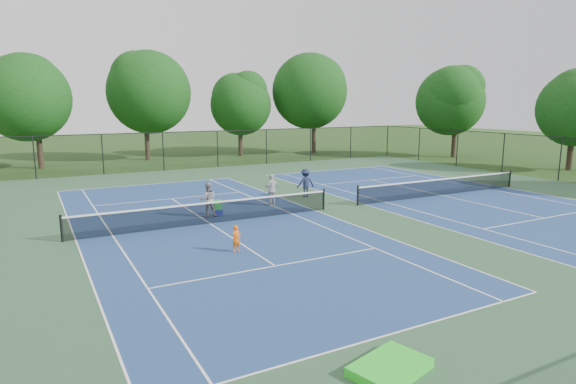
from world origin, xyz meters
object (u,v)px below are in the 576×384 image
instructor (208,200)px  ball_hopper (218,205)px  tree_back_c (240,101)px  bystander_b (306,183)px  tree_side_e (457,97)px  tree_back_b (144,88)px  child_player (236,239)px  tree_side_f (575,103)px  tree_back_d (314,88)px  tree_back_a (35,93)px  bystander_a (272,190)px  ball_crate (218,212)px

instructor → ball_hopper: 0.61m
tree_back_c → bystander_b: tree_back_c is taller
ball_hopper → tree_side_e: bearing=23.4°
tree_back_b → child_player: size_ratio=10.09×
instructor → tree_side_f: bearing=-166.5°
ball_hopper → child_player: bearing=-103.9°
tree_back_c → child_player: size_ratio=8.45×
ball_hopper → tree_back_c: bearing=64.8°
tree_back_d → tree_side_e: size_ratio=1.17×
tree_side_e → ball_hopper: size_ratio=20.50×
tree_back_a → bystander_a: size_ratio=5.55×
tree_side_f → child_player: (-31.53, -7.36, -4.75)m
tree_back_c → bystander_b: 22.78m
tree_back_b → tree_back_c: size_ratio=1.19×
tree_side_e → tree_side_f: bearing=-84.8°
tree_side_f → bystander_a: bearing=-178.3°
tree_back_a → tree_side_e: (36.00, -10.00, -0.23)m
bystander_b → ball_hopper: 6.26m
tree_back_d → ball_crate: 30.35m
instructor → bystander_b: size_ratio=1.02×
tree_side_e → instructor: tree_side_e is taller
tree_back_a → ball_hopper: bearing=-73.1°
child_player → ball_crate: 5.92m
bystander_a → ball_crate: bearing=3.3°
tree_back_b → bystander_a: (1.16, -23.80, -5.77)m
tree_back_a → tree_side_e: tree_back_a is taller
ball_crate → ball_hopper: 0.37m
ball_crate → tree_side_e: bearing=23.4°
tree_back_c → instructor: bearing=-116.1°
ball_hopper → ball_crate: bearing=0.0°
tree_back_b → tree_side_f: 36.26m
tree_back_d → child_player: tree_back_d is taller
tree_back_b → tree_side_e: (27.00, -12.00, -0.79)m
tree_back_a → tree_side_f: 42.55m
child_player → instructor: (0.90, 5.65, 0.33)m
tree_back_d → tree_side_e: bearing=-45.0°
child_player → tree_back_d: bearing=35.2°
tree_back_a → tree_side_e: size_ratio=1.03×
tree_back_d → ball_crate: bearing=-130.2°
tree_back_a → child_player: bearing=-79.1°
tree_back_a → ball_crate: tree_back_a is taller
tree_back_c → bystander_a: tree_back_c is taller
tree_back_b → ball_hopper: 25.45m
instructor → ball_crate: (0.52, 0.08, -0.67)m
tree_back_c → bystander_b: size_ratio=5.19×
tree_back_b → tree_back_d: size_ratio=0.97×
child_player → ball_hopper: child_player is taller
tree_side_e → child_player: bearing=-149.0°
child_player → ball_hopper: (1.42, 5.74, 0.02)m
tree_back_b → instructor: (-2.62, -24.71, -5.77)m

